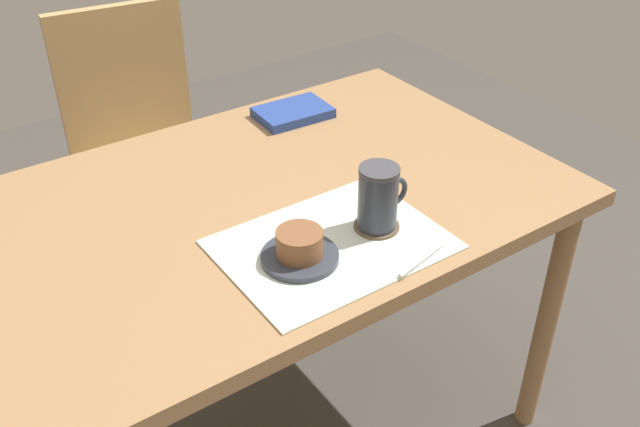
# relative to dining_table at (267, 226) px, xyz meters

# --- Properties ---
(dining_table) EXTENTS (1.25, 0.81, 0.74)m
(dining_table) POSITION_rel_dining_table_xyz_m (0.00, 0.00, 0.00)
(dining_table) COLOR #997047
(dining_table) RESTS_ON ground_plane
(wooden_chair) EXTENTS (0.47, 0.47, 0.91)m
(wooden_chair) POSITION_rel_dining_table_xyz_m (0.01, 0.75, -0.17)
(wooden_chair) COLOR tan
(wooden_chair) RESTS_ON ground_plane
(placemat) EXTENTS (0.42, 0.31, 0.00)m
(placemat) POSITION_rel_dining_table_xyz_m (0.01, -0.22, 0.08)
(placemat) COLOR silver
(placemat) RESTS_ON dining_table
(pastry_plate) EXTENTS (0.14, 0.14, 0.01)m
(pastry_plate) POSITION_rel_dining_table_xyz_m (-0.06, -0.23, 0.09)
(pastry_plate) COLOR #333842
(pastry_plate) RESTS_ON placemat
(pastry) EXTENTS (0.09, 0.09, 0.05)m
(pastry) POSITION_rel_dining_table_xyz_m (-0.06, -0.23, 0.12)
(pastry) COLOR brown
(pastry) RESTS_ON pastry_plate
(coffee_coaster) EXTENTS (0.09, 0.09, 0.00)m
(coffee_coaster) POSITION_rel_dining_table_xyz_m (0.12, -0.23, 0.08)
(coffee_coaster) COLOR brown
(coffee_coaster) RESTS_ON placemat
(coffee_mug) EXTENTS (0.11, 0.08, 0.13)m
(coffee_mug) POSITION_rel_dining_table_xyz_m (0.12, -0.23, 0.15)
(coffee_mug) COLOR #2D333D
(coffee_mug) RESTS_ON coffee_coaster
(teaspoon) EXTENTS (0.13, 0.04, 0.01)m
(teaspoon) POSITION_rel_dining_table_xyz_m (0.11, -0.36, 0.09)
(teaspoon) COLOR silver
(teaspoon) RESTS_ON placemat
(small_book) EXTENTS (0.19, 0.13, 0.02)m
(small_book) POSITION_rel_dining_table_xyz_m (0.25, 0.28, 0.09)
(small_book) COLOR navy
(small_book) RESTS_ON dining_table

